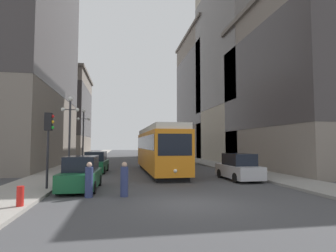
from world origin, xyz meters
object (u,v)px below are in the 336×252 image
object	(u,v)px
transit_bus	(167,148)
fire_hydrant	(20,196)
lamp_post_left_near	(70,123)
lamp_post_left_far	(83,129)
parked_car_left_mid	(96,163)
parked_car_right_far	(239,168)
streetcar	(159,148)
parked_car_left_near	(81,174)
pedestrian_crossing_near	(124,180)
pedestrian_crossing_far	(89,181)
traffic_light_near_left	(49,130)

from	to	relation	value
transit_bus	fire_hydrant	bearing A→B (deg)	-113.05
lamp_post_left_near	fire_hydrant	xyz separation A→B (m)	(0.30, -11.34, -3.59)
lamp_post_left_near	lamp_post_left_far	bearing A→B (deg)	90.00
parked_car_left_mid	parked_car_right_far	distance (m)	12.19
fire_hydrant	streetcar	bearing A→B (deg)	60.22
parked_car_right_far	parked_car_left_near	bearing A→B (deg)	11.36
lamp_post_left_far	transit_bus	bearing A→B (deg)	27.76
transit_bus	pedestrian_crossing_near	bearing A→B (deg)	-106.01
parked_car_right_far	pedestrian_crossing_far	distance (m)	10.56
parked_car_right_far	lamp_post_left_far	world-z (taller)	lamp_post_left_far
lamp_post_left_far	fire_hydrant	size ratio (longest dim) A/B	8.11
streetcar	lamp_post_left_far	xyz separation A→B (m)	(-7.31, 7.02, 2.00)
parked_car_left_near	parked_car_right_far	distance (m)	10.45
lamp_post_left_near	pedestrian_crossing_far	bearing A→B (deg)	-74.52
pedestrian_crossing_far	streetcar	bearing A→B (deg)	93.67
parked_car_right_far	lamp_post_left_near	size ratio (longest dim) A/B	0.70
parked_car_right_far	streetcar	bearing A→B (deg)	-51.05
fire_hydrant	lamp_post_left_far	bearing A→B (deg)	90.88
pedestrian_crossing_far	lamp_post_left_near	size ratio (longest dim) A/B	0.27
parked_car_left_near	parked_car_left_mid	world-z (taller)	same
parked_car_right_far	pedestrian_crossing_near	world-z (taller)	parked_car_right_far
pedestrian_crossing_near	lamp_post_left_far	bearing A→B (deg)	161.75
traffic_light_near_left	fire_hydrant	xyz separation A→B (m)	(0.08, -4.11, -2.70)
parked_car_left_mid	lamp_post_left_near	world-z (taller)	lamp_post_left_near
parked_car_right_far	traffic_light_near_left	xyz separation A→B (m)	(-11.88, -2.49, 2.39)
parked_car_left_mid	lamp_post_left_near	xyz separation A→B (m)	(-1.90, -1.94, 3.27)
parked_car_left_mid	parked_car_right_far	xyz separation A→B (m)	(10.20, -6.67, -0.00)
transit_bus	parked_car_left_mid	distance (m)	14.14
parked_car_left_near	pedestrian_crossing_far	size ratio (longest dim) A/B	2.63
lamp_post_left_near	fire_hydrant	distance (m)	11.90
transit_bus	parked_car_right_far	xyz separation A→B (m)	(1.88, -18.05, -1.10)
parked_car_left_near	pedestrian_crossing_near	distance (m)	3.26
streetcar	parked_car_left_mid	xyz separation A→B (m)	(-5.41, 1.02, -1.26)
pedestrian_crossing_near	traffic_light_near_left	xyz separation A→B (m)	(-3.98, 2.12, 2.47)
traffic_light_near_left	fire_hydrant	distance (m)	4.92
parked_car_left_near	pedestrian_crossing_far	distance (m)	2.35
transit_bus	traffic_light_near_left	distance (m)	22.88
lamp_post_left_near	parked_car_left_mid	bearing A→B (deg)	45.50
fire_hydrant	pedestrian_crossing_near	bearing A→B (deg)	27.08
parked_car_left_near	lamp_post_left_near	size ratio (longest dim) A/B	0.70
parked_car_left_mid	pedestrian_crossing_near	size ratio (longest dim) A/B	2.81
lamp_post_left_near	lamp_post_left_far	distance (m)	7.93
parked_car_left_mid	pedestrian_crossing_near	bearing A→B (deg)	-75.26
streetcar	parked_car_left_near	xyz separation A→B (m)	(-5.41, -7.95, -1.26)
pedestrian_crossing_far	lamp_post_left_far	bearing A→B (deg)	127.08
pedestrian_crossing_far	transit_bus	bearing A→B (deg)	99.89
streetcar	parked_car_right_far	size ratio (longest dim) A/B	3.12
parked_car_left_mid	traffic_light_near_left	size ratio (longest dim) A/B	1.15
parked_car_left_near	parked_car_left_mid	xyz separation A→B (m)	(0.00, 8.97, 0.00)
transit_bus	lamp_post_left_near	size ratio (longest dim) A/B	1.85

